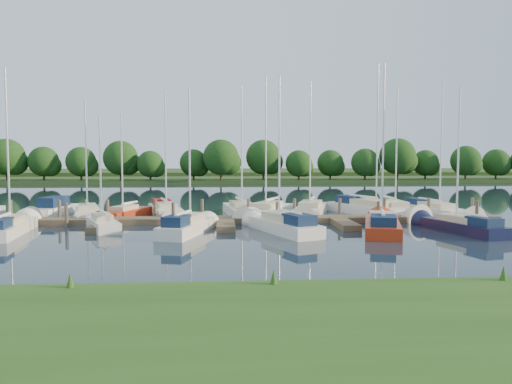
{
  "coord_description": "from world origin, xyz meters",
  "views": [
    {
      "loc": [
        -0.16,
        -27.72,
        4.7
      ],
      "look_at": [
        2.2,
        8.0,
        2.2
      ],
      "focal_mm": 35.0,
      "sensor_mm": 36.0,
      "label": 1
    }
  ],
  "objects": [
    {
      "name": "ground",
      "position": [
        0.0,
        0.0,
        0.0
      ],
      "size": [
        260.0,
        260.0,
        0.0
      ],
      "primitive_type": "plane",
      "color": "#192533",
      "rests_on": "ground"
    },
    {
      "name": "near_bank",
      "position": [
        0.0,
        -16.0,
        0.25
      ],
      "size": [
        90.0,
        10.0,
        0.5
      ],
      "primitive_type": "cube",
      "color": "#244814",
      "rests_on": "ground"
    },
    {
      "name": "dock",
      "position": [
        0.0,
        7.31,
        0.2
      ],
      "size": [
        40.0,
        6.0,
        0.4
      ],
      "color": "#493729",
      "rests_on": "ground"
    },
    {
      "name": "mooring_pilings",
      "position": [
        0.0,
        8.43,
        0.6
      ],
      "size": [
        38.24,
        2.84,
        2.0
      ],
      "color": "#473D33",
      "rests_on": "ground"
    },
    {
      "name": "far_shore",
      "position": [
        0.0,
        75.0,
        0.3
      ],
      "size": [
        180.0,
        30.0,
        0.6
      ],
      "primitive_type": "cube",
      "color": "#213D17",
      "rests_on": "ground"
    },
    {
      "name": "distant_hill",
      "position": [
        0.0,
        100.0,
        0.7
      ],
      "size": [
        220.0,
        40.0,
        1.4
      ],
      "primitive_type": "cube",
      "color": "#354D22",
      "rests_on": "ground"
    },
    {
      "name": "treeline",
      "position": [
        5.36,
        61.55,
        3.96
      ],
      "size": [
        145.96,
        9.53,
        7.92
      ],
      "color": "#38281C",
      "rests_on": "ground"
    },
    {
      "name": "motorboat",
      "position": [
        -14.1,
        13.82,
        0.37
      ],
      "size": [
        2.56,
        6.28,
        1.84
      ],
      "rotation": [
        0.0,
        0.0,
        2.99
      ],
      "color": "white",
      "rests_on": "ground"
    },
    {
      "name": "sailboat_n_2",
      "position": [
        -10.8,
        11.92,
        0.27
      ],
      "size": [
        3.47,
        7.52,
        9.55
      ],
      "rotation": [
        0.0,
        0.0,
        3.42
      ],
      "color": "white",
      "rests_on": "ground"
    },
    {
      "name": "sailboat_n_3",
      "position": [
        -7.84,
        11.39,
        0.27
      ],
      "size": [
        3.23,
        6.45,
        8.32
      ],
      "rotation": [
        0.0,
        0.0,
        2.81
      ],
      "color": "#AE2A10",
      "rests_on": "ground"
    },
    {
      "name": "sailboat_n_4",
      "position": [
        -4.84,
        12.91,
        0.31
      ],
      "size": [
        3.65,
        8.21,
        10.34
      ],
      "rotation": [
        0.0,
        0.0,
        3.4
      ],
      "color": "white",
      "rests_on": "ground"
    },
    {
      "name": "sailboat_n_5",
      "position": [
        1.29,
        12.22,
        0.28
      ],
      "size": [
        2.88,
        8.47,
        10.71
      ],
      "rotation": [
        0.0,
        0.0,
        3.27
      ],
      "color": "white",
      "rests_on": "ground"
    },
    {
      "name": "sailboat_n_6",
      "position": [
        3.27,
        11.13,
        0.28
      ],
      "size": [
        5.13,
        8.64,
        11.29
      ],
      "rotation": [
        0.0,
        0.0,
        2.71
      ],
      "color": "white",
      "rests_on": "ground"
    },
    {
      "name": "sailboat_n_7",
      "position": [
        6.92,
        12.36,
        0.27
      ],
      "size": [
        4.15,
        8.82,
        11.15
      ],
      "rotation": [
        0.0,
        0.0,
        2.85
      ],
      "color": "white",
      "rests_on": "ground"
    },
    {
      "name": "sailboat_n_8",
      "position": [
        11.95,
        11.99,
        0.34
      ],
      "size": [
        5.56,
        9.76,
        12.63
      ],
      "rotation": [
        0.0,
        0.0,
        3.55
      ],
      "color": "white",
      "rests_on": "ground"
    },
    {
      "name": "sailboat_n_9",
      "position": [
        13.66,
        11.61,
        0.28
      ],
      "size": [
        2.01,
        8.23,
        10.65
      ],
      "rotation": [
        0.0,
        0.0,
        3.14
      ],
      "color": "white",
      "rests_on": "ground"
    },
    {
      "name": "sailboat_n_10",
      "position": [
        17.21,
        11.65,
        0.31
      ],
      "size": [
        3.33,
        8.83,
        11.01
      ],
      "rotation": [
        0.0,
        0.0,
        3.32
      ],
      "color": "white",
      "rests_on": "ground"
    },
    {
      "name": "sailboat_s_0",
      "position": [
        -13.37,
        3.62,
        0.32
      ],
      "size": [
        2.79,
        8.38,
        10.57
      ],
      "rotation": [
        0.0,
        0.0,
        0.12
      ],
      "color": "white",
      "rests_on": "ground"
    },
    {
      "name": "sailboat_s_1",
      "position": [
        -8.04,
        5.12,
        0.28
      ],
      "size": [
        3.26,
        5.81,
        7.76
      ],
      "rotation": [
        0.0,
        0.0,
        0.4
      ],
      "color": "white",
      "rests_on": "ground"
    },
    {
      "name": "sailboat_s_2",
      "position": [
        -2.34,
        2.92,
        0.34
      ],
      "size": [
        3.33,
        7.2,
        9.4
      ],
      "rotation": [
        0.0,
        0.0,
        -0.28
      ],
      "color": "white",
      "rests_on": "ground"
    },
    {
      "name": "sailboat_s_3",
      "position": [
        3.53,
        3.06,
        0.34
      ],
      "size": [
        4.16,
        7.78,
        10.21
      ],
      "rotation": [
        0.0,
        0.0,
        0.37
      ],
      "color": "white",
      "rests_on": "ground"
    },
    {
      "name": "sailboat_s_4",
      "position": [
        9.88,
        3.02,
        0.33
      ],
      "size": [
        4.03,
        8.68,
        11.03
      ],
      "rotation": [
        0.0,
        0.0,
        -0.29
      ],
      "color": "#AE2A10",
      "rests_on": "ground"
    },
    {
      "name": "sailboat_s_5",
      "position": [
        14.66,
        2.29,
        0.32
      ],
      "size": [
        3.16,
        7.44,
        9.49
      ],
      "rotation": [
        0.0,
        0.0,
        0.24
      ],
      "color": "black",
      "rests_on": "ground"
    }
  ]
}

